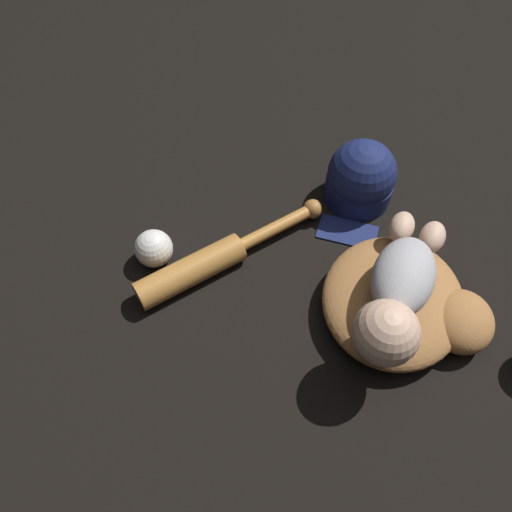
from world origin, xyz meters
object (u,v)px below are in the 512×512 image
(baseball_bat, at_px, (213,260))
(baseball, at_px, (154,248))
(baseball_cap, at_px, (361,179))
(baseball_glove, at_px, (404,303))
(baby_figure, at_px, (398,293))

(baseball_bat, distance_m, baseball, 0.12)
(baseball_cap, bearing_deg, baseball, -22.63)
(baseball, bearing_deg, baseball_cap, 157.37)
(baseball, bearing_deg, baseball_glove, 121.22)
(baseball_glove, height_order, baby_figure, baby_figure)
(baseball_bat, bearing_deg, baseball, -54.33)
(baby_figure, relative_size, baseball_cap, 1.47)
(baseball_glove, relative_size, baseball_bat, 0.88)
(baseball, distance_m, baseball_cap, 0.48)
(baby_figure, height_order, baseball_bat, baby_figure)
(baseball_glove, bearing_deg, baseball_bat, -60.20)
(baby_figure, distance_m, baseball_cap, 0.34)
(baby_figure, distance_m, baseball, 0.49)
(baseball, relative_size, baseball_cap, 0.34)
(baseball_glove, xyz_separation_m, baby_figure, (0.05, -0.00, 0.09))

